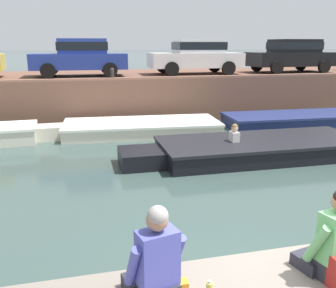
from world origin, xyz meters
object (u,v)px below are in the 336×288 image
motorboat_passing (253,149)px  mooring_bollard_mid (112,73)px  boat_moored_east_navy (298,119)px  car_right_inner_black (292,54)px  car_left_inner_blue (80,56)px  person_seated_right (333,242)px  boat_moored_central_cream (134,128)px  person_seated_left (155,264)px  car_centre_white (196,55)px

motorboat_passing → mooring_bollard_mid: bearing=121.2°
boat_moored_east_navy → car_right_inner_black: size_ratio=1.51×
boat_moored_east_navy → mooring_bollard_mid: bearing=164.8°
car_left_inner_blue → mooring_bollard_mid: (1.12, -1.94, -0.61)m
boat_moored_east_navy → car_left_inner_blue: 9.23m
car_left_inner_blue → person_seated_right: (2.15, -13.62, -1.46)m
boat_moored_central_cream → person_seated_left: size_ratio=6.77×
boat_moored_east_navy → person_seated_left: 12.46m
car_right_inner_black → mooring_bollard_mid: size_ratio=9.30×
boat_moored_central_cream → car_left_inner_blue: 4.77m
boat_moored_central_cream → mooring_bollard_mid: mooring_bollard_mid is taller
boat_moored_central_cream → car_centre_white: size_ratio=1.57×
person_seated_left → car_centre_white: bearing=70.6°
boat_moored_east_navy → mooring_bollard_mid: (-6.95, 1.89, 1.76)m
car_right_inner_black → person_seated_left: (-9.58, -13.57, -1.46)m
motorboat_passing → car_left_inner_blue: 8.89m
boat_moored_east_navy → mooring_bollard_mid: 7.41m
person_seated_left → person_seated_right: same height
car_right_inner_black → person_seated_right: 15.75m
car_right_inner_black → mooring_bollard_mid: (-8.80, -1.94, -0.61)m
motorboat_passing → person_seated_left: person_seated_left is taller
boat_moored_east_navy → car_centre_white: 5.38m
mooring_bollard_mid → person_seated_right: bearing=-85.0°
boat_moored_east_navy → motorboat_passing: size_ratio=0.89×
boat_moored_central_cream → motorboat_passing: 4.51m
boat_moored_central_cream → person_seated_left: 9.89m
boat_moored_east_navy → person_seated_right: 11.47m
car_left_inner_blue → mooring_bollard_mid: 2.32m
boat_moored_central_cream → motorboat_passing: motorboat_passing is taller
boat_moored_central_cream → person_seated_right: (0.51, -9.82, 0.90)m
boat_moored_central_cream → boat_moored_east_navy: (6.42, -0.03, 0.00)m
car_left_inner_blue → car_centre_white: 5.10m
person_seated_left → person_seated_right: (1.81, -0.05, 0.00)m
boat_moored_east_navy → car_left_inner_blue: car_left_inner_blue is taller
boat_moored_east_navy → motorboat_passing: (-3.66, -3.53, 0.03)m
boat_moored_east_navy → boat_moored_central_cream: bearing=179.8°
boat_moored_east_navy → person_seated_right: (-5.91, -9.79, 0.90)m
car_centre_white → mooring_bollard_mid: car_centre_white is taller
boat_moored_central_cream → car_left_inner_blue: car_left_inner_blue is taller
car_centre_white → person_seated_left: 14.45m
car_left_inner_blue → car_right_inner_black: size_ratio=0.95×
car_centre_white → person_seated_left: (-4.77, -13.56, -1.46)m
motorboat_passing → car_left_inner_blue: bearing=120.9°
car_centre_white → mooring_bollard_mid: size_ratio=9.35×
motorboat_passing → car_right_inner_black: bearing=53.2°
boat_moored_central_cream → mooring_bollard_mid: size_ratio=14.68×
boat_moored_central_cream → person_seated_left: person_seated_left is taller
car_right_inner_black → person_seated_left: 16.67m
car_right_inner_black → car_left_inner_blue: bearing=-180.0°
motorboat_passing → car_centre_white: (0.70, 7.36, 2.34)m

